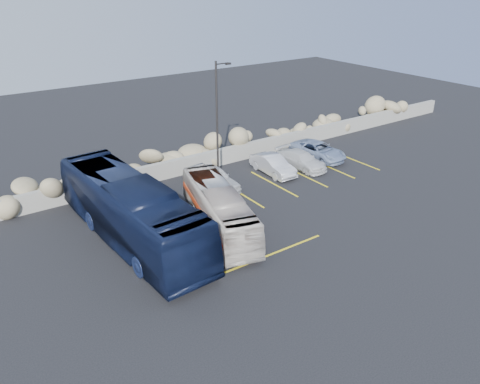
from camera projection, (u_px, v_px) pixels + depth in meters
ground at (278, 255)px, 23.49m from camera, size 90.00×90.00×0.00m
seawall at (168, 169)px, 32.16m from camera, size 60.00×0.40×1.20m
riprap_pile at (160, 155)px, 32.76m from camera, size 54.00×2.80×2.60m
parking_lines at (279, 193)px, 30.04m from camera, size 18.16×9.36×0.01m
lamppost at (218, 120)px, 30.07m from camera, size 1.14×0.18×8.00m
vintage_bus at (219, 209)px, 25.46m from camera, size 4.19×8.81×2.39m
tour_coach at (131, 211)px, 24.10m from camera, size 3.60×12.49×3.44m
car_a at (214, 178)px, 30.48m from camera, size 1.99×4.39×1.46m
car_b at (273, 165)px, 32.80m from camera, size 1.53×4.03×1.31m
car_c at (301, 160)px, 33.83m from camera, size 2.06×4.28×1.20m
car_d at (318, 151)px, 35.52m from camera, size 2.51×4.75×1.27m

